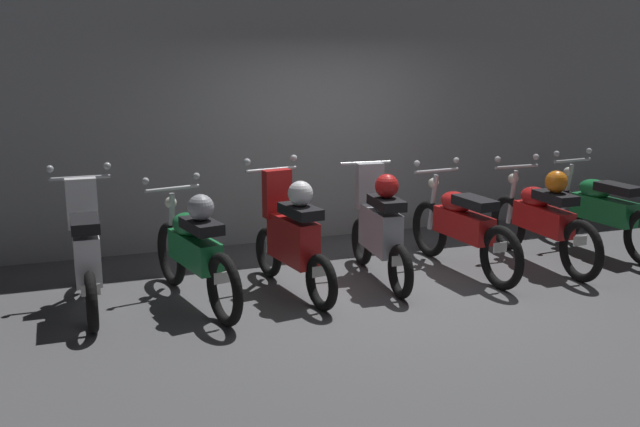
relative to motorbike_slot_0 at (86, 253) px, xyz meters
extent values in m
plane|color=#4C4C4F|center=(2.88, -0.38, -0.53)|extent=(80.00, 80.00, 0.00)
cube|color=gray|center=(2.88, 1.85, 0.98)|extent=(16.00, 0.30, 3.03)
torus|color=black|center=(0.00, 0.53, -0.26)|extent=(0.09, 0.53, 0.53)
torus|color=black|center=(-0.01, -0.62, -0.26)|extent=(0.09, 0.53, 0.53)
cube|color=silver|center=(0.00, -0.04, 0.01)|extent=(0.23, 0.74, 0.44)
cube|color=silver|center=(0.00, 0.30, 0.41)|extent=(0.28, 0.12, 0.48)
cube|color=black|center=(0.00, -0.20, 0.33)|extent=(0.24, 0.52, 0.10)
cylinder|color=#B7BABF|center=(0.00, 0.44, 0.63)|extent=(0.56, 0.04, 0.04)
sphere|color=#B7BABF|center=(-0.26, 0.44, 0.73)|extent=(0.07, 0.07, 0.07)
sphere|color=#B7BABF|center=(0.26, 0.44, 0.73)|extent=(0.07, 0.07, 0.07)
cylinder|color=#B7BABF|center=(0.00, 0.49, 0.16)|extent=(0.06, 0.15, 0.85)
sphere|color=silver|center=(0.00, 0.49, 0.48)|extent=(0.12, 0.12, 0.12)
cube|color=white|center=(-0.01, -0.59, -0.16)|extent=(0.16, 0.01, 0.10)
torus|color=black|center=(0.83, 0.43, -0.20)|extent=(0.22, 0.65, 0.65)
torus|color=black|center=(1.09, -0.85, -0.20)|extent=(0.22, 0.65, 0.65)
cube|color=#197238|center=(0.96, -0.21, -0.01)|extent=(0.38, 0.86, 0.28)
ellipsoid|color=#197238|center=(0.93, -0.06, 0.21)|extent=(0.34, 0.48, 0.22)
cube|color=black|center=(1.00, -0.39, 0.27)|extent=(0.34, 0.56, 0.10)
cylinder|color=#B7BABF|center=(0.85, 0.33, 0.49)|extent=(0.56, 0.15, 0.04)
sphere|color=#B7BABF|center=(0.60, 0.27, 0.59)|extent=(0.07, 0.07, 0.07)
sphere|color=#B7BABF|center=(1.11, 0.38, 0.59)|extent=(0.07, 0.07, 0.07)
cylinder|color=#B7BABF|center=(0.84, 0.38, 0.12)|extent=(0.09, 0.17, 0.65)
sphere|color=silver|center=(0.84, 0.38, 0.34)|extent=(0.12, 0.12, 0.12)
cube|color=white|center=(1.08, -0.82, -0.10)|extent=(0.16, 0.04, 0.10)
sphere|color=#9EA0A8|center=(1.00, -0.39, 0.44)|extent=(0.24, 0.24, 0.24)
torus|color=black|center=(1.83, 0.36, -0.26)|extent=(0.17, 0.54, 0.53)
torus|color=black|center=(2.01, -0.78, -0.26)|extent=(0.17, 0.54, 0.53)
cube|color=red|center=(1.92, -0.21, 0.01)|extent=(0.33, 0.76, 0.44)
cube|color=red|center=(1.87, 0.13, 0.41)|extent=(0.30, 0.16, 0.48)
cube|color=black|center=(1.94, -0.37, 0.33)|extent=(0.32, 0.55, 0.10)
cylinder|color=#B7BABF|center=(1.84, 0.27, 0.63)|extent=(0.56, 0.12, 0.04)
sphere|color=#B7BABF|center=(1.59, 0.23, 0.73)|extent=(0.07, 0.07, 0.07)
sphere|color=#B7BABF|center=(2.10, 0.31, 0.73)|extent=(0.07, 0.07, 0.07)
cylinder|color=#B7BABF|center=(1.84, 0.31, 0.16)|extent=(0.08, 0.15, 0.85)
sphere|color=silver|center=(1.84, 0.31, 0.48)|extent=(0.12, 0.12, 0.12)
cube|color=white|center=(2.00, -0.76, -0.16)|extent=(0.16, 0.04, 0.10)
sphere|color=silver|center=(1.94, -0.37, 0.50)|extent=(0.24, 0.24, 0.24)
torus|color=black|center=(2.92, 0.42, -0.26)|extent=(0.13, 0.54, 0.53)
torus|color=black|center=(2.84, -0.73, -0.26)|extent=(0.13, 0.54, 0.53)
cube|color=#9EA0A8|center=(2.88, -0.15, 0.01)|extent=(0.27, 0.75, 0.44)
cube|color=#9EA0A8|center=(2.90, 0.19, 0.41)|extent=(0.29, 0.14, 0.48)
cube|color=black|center=(2.87, -0.31, 0.33)|extent=(0.28, 0.54, 0.10)
cylinder|color=#B7BABF|center=(2.91, 0.33, 0.63)|extent=(0.56, 0.08, 0.04)
cylinder|color=#B7BABF|center=(2.92, 0.38, 0.16)|extent=(0.07, 0.15, 0.85)
sphere|color=silver|center=(2.92, 0.38, 0.48)|extent=(0.12, 0.12, 0.12)
cube|color=white|center=(2.84, -0.70, -0.16)|extent=(0.16, 0.02, 0.10)
sphere|color=red|center=(2.87, -0.31, 0.50)|extent=(0.24, 0.24, 0.24)
torus|color=black|center=(3.78, 0.47, -0.20)|extent=(0.14, 0.66, 0.65)
torus|color=black|center=(3.89, -0.83, -0.20)|extent=(0.14, 0.66, 0.65)
cube|color=red|center=(3.84, -0.18, -0.01)|extent=(0.29, 0.85, 0.28)
ellipsoid|color=red|center=(3.83, -0.03, 0.21)|extent=(0.30, 0.46, 0.22)
cube|color=black|center=(3.85, -0.36, 0.27)|extent=(0.28, 0.54, 0.10)
cylinder|color=#B7BABF|center=(3.79, 0.36, 0.49)|extent=(0.56, 0.08, 0.04)
sphere|color=#B7BABF|center=(3.53, 0.34, 0.59)|extent=(0.07, 0.07, 0.07)
sphere|color=#B7BABF|center=(4.05, 0.39, 0.59)|extent=(0.07, 0.07, 0.07)
cylinder|color=#B7BABF|center=(3.79, 0.42, 0.12)|extent=(0.07, 0.16, 0.65)
sphere|color=silver|center=(3.79, 0.42, 0.34)|extent=(0.12, 0.12, 0.12)
cube|color=white|center=(3.89, -0.80, -0.10)|extent=(0.16, 0.03, 0.10)
torus|color=black|center=(4.80, 0.40, -0.20)|extent=(0.09, 0.65, 0.65)
torus|color=black|center=(4.80, -0.90, -0.20)|extent=(0.09, 0.65, 0.65)
cube|color=red|center=(4.80, -0.25, -0.01)|extent=(0.22, 0.83, 0.28)
ellipsoid|color=red|center=(4.80, -0.09, 0.21)|extent=(0.26, 0.44, 0.22)
cube|color=black|center=(4.80, -0.43, 0.27)|extent=(0.24, 0.52, 0.10)
cylinder|color=#B7BABF|center=(4.80, 0.30, 0.49)|extent=(0.56, 0.04, 0.04)
sphere|color=#B7BABF|center=(4.54, 0.30, 0.59)|extent=(0.07, 0.07, 0.07)
sphere|color=#B7BABF|center=(5.06, 0.30, 0.59)|extent=(0.07, 0.07, 0.07)
cylinder|color=#B7BABF|center=(4.80, 0.35, 0.12)|extent=(0.06, 0.16, 0.65)
sphere|color=silver|center=(4.80, 0.35, 0.34)|extent=(0.12, 0.12, 0.12)
cube|color=white|center=(4.80, -0.87, -0.10)|extent=(0.16, 0.01, 0.10)
sphere|color=orange|center=(4.80, -0.43, 0.44)|extent=(0.24, 0.24, 0.24)
torus|color=black|center=(5.69, 0.56, -0.20)|extent=(0.16, 0.66, 0.65)
cube|color=#197238|center=(5.76, -0.09, -0.01)|extent=(0.31, 0.85, 0.28)
ellipsoid|color=#197238|center=(5.74, 0.07, 0.21)|extent=(0.30, 0.46, 0.22)
cube|color=black|center=(5.78, -0.27, 0.27)|extent=(0.29, 0.54, 0.10)
cylinder|color=#B7BABF|center=(5.70, 0.46, 0.49)|extent=(0.56, 0.09, 0.04)
sphere|color=#B7BABF|center=(5.44, 0.43, 0.59)|extent=(0.07, 0.07, 0.07)
sphere|color=#B7BABF|center=(5.96, 0.48, 0.59)|extent=(0.07, 0.07, 0.07)
cylinder|color=#B7BABF|center=(5.70, 0.51, 0.12)|extent=(0.07, 0.16, 0.65)
sphere|color=silver|center=(5.70, 0.51, 0.34)|extent=(0.12, 0.12, 0.12)
camera|label=1|loc=(-0.21, -6.86, 1.88)|focal=41.63mm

